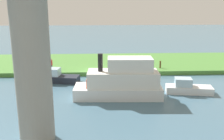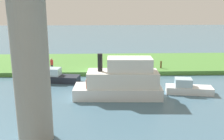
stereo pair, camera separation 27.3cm
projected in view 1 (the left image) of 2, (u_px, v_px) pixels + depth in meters
ground_plane at (94, 76)px, 30.73m from camera, size 160.00×160.00×0.00m
grassy_bank at (95, 63)px, 36.48m from camera, size 80.00×12.00×0.50m
bridge_pylon at (32, 56)px, 14.99m from camera, size 2.14×2.14×10.74m
person_on_bank at (51, 64)px, 31.81m from camera, size 0.50×0.50×1.39m
mooring_post at (160, 64)px, 32.59m from camera, size 0.20×0.20×0.89m
skiff_small at (121, 81)px, 23.42m from camera, size 8.03×3.00×4.05m
riverboat_paddlewheel at (56, 77)px, 28.32m from camera, size 4.83×2.42×1.54m
motorboat_white at (187, 88)px, 24.82m from camera, size 4.53×2.26×1.44m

